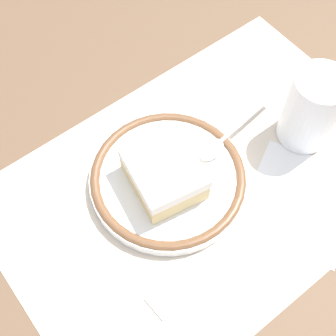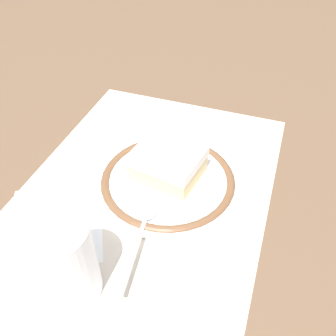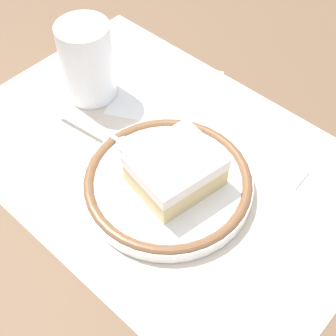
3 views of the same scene
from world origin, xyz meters
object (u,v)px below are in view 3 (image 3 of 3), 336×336
Objects in this scene: cake_slice at (175,170)px; cup at (88,66)px; plate at (168,183)px; sugar_packet at (283,168)px; spoon at (117,139)px; napkin at (166,91)px.

cup is at bearing -13.48° from cake_slice.
plate is 0.13m from sugar_packet.
spoon is 0.19m from sugar_packet.
plate is 1.36× the size of spoon.
sugar_packet is (-0.07, -0.10, -0.03)m from cake_slice.
napkin is at bearing -136.76° from cup.
spoon is 2.68× the size of sugar_packet.
spoon is at bearing 33.69° from sugar_packet.
cake_slice reaches higher than sugar_packet.
cake_slice reaches higher than plate.
cup is at bearing 43.24° from napkin.
plate is 3.63× the size of sugar_packet.
spoon reaches higher than napkin.
cake_slice is at bearing 56.03° from sugar_packet.
napkin is at bearing -43.77° from cake_slice.
plate is at bearing 19.41° from cake_slice.
spoon is (0.08, -0.00, 0.01)m from plate.
napkin is (0.11, -0.11, -0.03)m from cake_slice.
cake_slice is 0.72× the size of spoon.
plate is 0.03m from cake_slice.
spoon is 0.11m from cup.
plate reaches higher than napkin.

